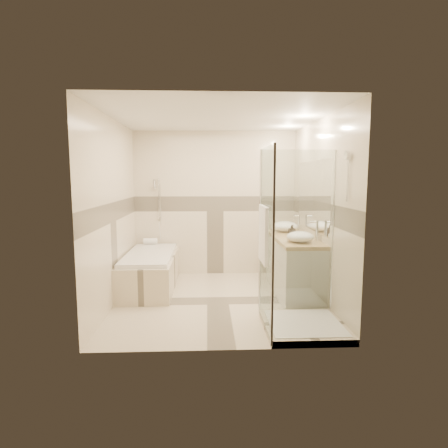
{
  "coord_description": "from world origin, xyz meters",
  "views": [
    {
      "loc": [
        -0.14,
        -5.05,
        1.72
      ],
      "look_at": [
        0.1,
        0.25,
        1.05
      ],
      "focal_mm": 30.0,
      "sensor_mm": 36.0,
      "label": 1
    }
  ],
  "objects_px": {
    "vanity": "(293,265)",
    "amenity_bottle_a": "(292,231)",
    "shower_enclosure": "(293,285)",
    "bathtub": "(150,269)",
    "amenity_bottle_b": "(292,231)",
    "vessel_sink_far": "(300,237)",
    "vessel_sink_near": "(285,226)"
  },
  "relations": [
    {
      "from": "vessel_sink_near",
      "to": "amenity_bottle_a",
      "type": "height_order",
      "value": "amenity_bottle_a"
    },
    {
      "from": "bathtub",
      "to": "vessel_sink_far",
      "type": "xyz_separation_m",
      "value": [
        2.13,
        -0.8,
        0.62
      ]
    },
    {
      "from": "shower_enclosure",
      "to": "amenity_bottle_a",
      "type": "height_order",
      "value": "shower_enclosure"
    },
    {
      "from": "amenity_bottle_b",
      "to": "vessel_sink_near",
      "type": "bearing_deg",
      "value": 90.0
    },
    {
      "from": "shower_enclosure",
      "to": "amenity_bottle_a",
      "type": "distance_m",
      "value": 1.41
    },
    {
      "from": "vanity",
      "to": "amenity_bottle_b",
      "type": "xyz_separation_m",
      "value": [
        -0.02,
        0.04,
        0.5
      ]
    },
    {
      "from": "vanity",
      "to": "amenity_bottle_b",
      "type": "distance_m",
      "value": 0.51
    },
    {
      "from": "vessel_sink_near",
      "to": "vanity",
      "type": "bearing_deg",
      "value": -87.86
    },
    {
      "from": "vanity",
      "to": "amenity_bottle_b",
      "type": "bearing_deg",
      "value": 114.25
    },
    {
      "from": "bathtub",
      "to": "vessel_sink_near",
      "type": "height_order",
      "value": "vessel_sink_near"
    },
    {
      "from": "vanity",
      "to": "amenity_bottle_a",
      "type": "bearing_deg",
      "value": 115.55
    },
    {
      "from": "shower_enclosure",
      "to": "vessel_sink_far",
      "type": "xyz_separation_m",
      "value": [
        0.27,
        0.82,
        0.42
      ]
    },
    {
      "from": "shower_enclosure",
      "to": "amenity_bottle_b",
      "type": "height_order",
      "value": "shower_enclosure"
    },
    {
      "from": "vessel_sink_far",
      "to": "shower_enclosure",
      "type": "bearing_deg",
      "value": -108.48
    },
    {
      "from": "shower_enclosure",
      "to": "amenity_bottle_b",
      "type": "bearing_deg",
      "value": 78.28
    },
    {
      "from": "vanity",
      "to": "amenity_bottle_a",
      "type": "relative_size",
      "value": 9.5
    },
    {
      "from": "amenity_bottle_a",
      "to": "amenity_bottle_b",
      "type": "xyz_separation_m",
      "value": [
        0.0,
        0.0,
        -0.0
      ]
    },
    {
      "from": "shower_enclosure",
      "to": "amenity_bottle_a",
      "type": "bearing_deg",
      "value": 78.26
    },
    {
      "from": "amenity_bottle_b",
      "to": "bathtub",
      "type": "bearing_deg",
      "value": 171.83
    },
    {
      "from": "bathtub",
      "to": "vessel_sink_far",
      "type": "relative_size",
      "value": 4.63
    },
    {
      "from": "shower_enclosure",
      "to": "vessel_sink_near",
      "type": "bearing_deg",
      "value": 81.4
    },
    {
      "from": "vanity",
      "to": "amenity_bottle_a",
      "type": "height_order",
      "value": "amenity_bottle_a"
    },
    {
      "from": "amenity_bottle_a",
      "to": "vessel_sink_far",
      "type": "bearing_deg",
      "value": -90.0
    },
    {
      "from": "shower_enclosure",
      "to": "vanity",
      "type": "bearing_deg",
      "value": 77.03
    },
    {
      "from": "bathtub",
      "to": "shower_enclosure",
      "type": "height_order",
      "value": "shower_enclosure"
    },
    {
      "from": "bathtub",
      "to": "vessel_sink_near",
      "type": "relative_size",
      "value": 4.14
    },
    {
      "from": "vessel_sink_far",
      "to": "amenity_bottle_b",
      "type": "relative_size",
      "value": 2.27
    },
    {
      "from": "bathtub",
      "to": "shower_enclosure",
      "type": "relative_size",
      "value": 0.83
    },
    {
      "from": "bathtub",
      "to": "amenity_bottle_a",
      "type": "bearing_deg",
      "value": -8.23
    },
    {
      "from": "bathtub",
      "to": "amenity_bottle_b",
      "type": "bearing_deg",
      "value": -8.17
    },
    {
      "from": "bathtub",
      "to": "amenity_bottle_a",
      "type": "relative_size",
      "value": 9.97
    },
    {
      "from": "vessel_sink_far",
      "to": "vanity",
      "type": "bearing_deg",
      "value": 87.48
    }
  ]
}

